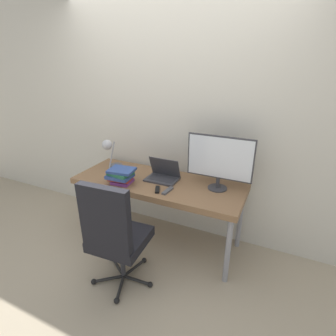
{
  "coord_description": "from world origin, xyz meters",
  "views": [
    {
      "loc": [
        1.13,
        -1.84,
        1.89
      ],
      "look_at": [
        0.13,
        0.3,
        0.92
      ],
      "focal_mm": 28.0,
      "sensor_mm": 36.0,
      "label": 1
    }
  ],
  "objects_px": {
    "monitor": "(220,160)",
    "desk_lamp": "(109,149)",
    "book_stack": "(121,176)",
    "office_chair": "(114,233)",
    "laptop": "(163,175)"
  },
  "relations": [
    {
      "from": "desk_lamp",
      "to": "office_chair",
      "type": "xyz_separation_m",
      "value": [
        0.6,
        -0.79,
        -0.41
      ]
    },
    {
      "from": "monitor",
      "to": "office_chair",
      "type": "xyz_separation_m",
      "value": [
        -0.63,
        -0.83,
        -0.47
      ]
    },
    {
      "from": "monitor",
      "to": "desk_lamp",
      "type": "height_order",
      "value": "monitor"
    },
    {
      "from": "laptop",
      "to": "desk_lamp",
      "type": "bearing_deg",
      "value": -179.92
    },
    {
      "from": "desk_lamp",
      "to": "office_chair",
      "type": "distance_m",
      "value": 1.07
    },
    {
      "from": "laptop",
      "to": "monitor",
      "type": "distance_m",
      "value": 0.63
    },
    {
      "from": "monitor",
      "to": "desk_lamp",
      "type": "relative_size",
      "value": 1.76
    },
    {
      "from": "desk_lamp",
      "to": "office_chair",
      "type": "bearing_deg",
      "value": -52.62
    },
    {
      "from": "office_chair",
      "to": "monitor",
      "type": "bearing_deg",
      "value": 52.54
    },
    {
      "from": "monitor",
      "to": "book_stack",
      "type": "distance_m",
      "value": 0.99
    },
    {
      "from": "laptop",
      "to": "monitor",
      "type": "bearing_deg",
      "value": 3.76
    },
    {
      "from": "laptop",
      "to": "monitor",
      "type": "xyz_separation_m",
      "value": [
        0.57,
        0.04,
        0.25
      ]
    },
    {
      "from": "monitor",
      "to": "laptop",
      "type": "bearing_deg",
      "value": -176.24
    },
    {
      "from": "desk_lamp",
      "to": "book_stack",
      "type": "distance_m",
      "value": 0.44
    },
    {
      "from": "laptop",
      "to": "office_chair",
      "type": "bearing_deg",
      "value": -94.43
    }
  ]
}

